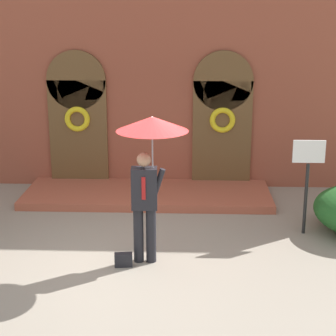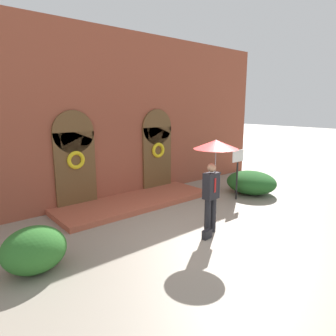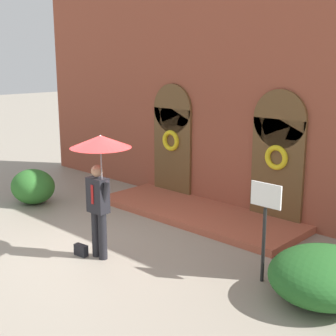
{
  "view_description": "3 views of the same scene",
  "coord_description": "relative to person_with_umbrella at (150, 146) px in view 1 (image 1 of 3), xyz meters",
  "views": [
    {
      "loc": [
        0.88,
        -8.27,
        3.93
      ],
      "look_at": [
        0.49,
        1.66,
        1.08
      ],
      "focal_mm": 60.0,
      "sensor_mm": 36.0,
      "label": 1
    },
    {
      "loc": [
        -5.26,
        -4.81,
        3.17
      ],
      "look_at": [
        0.2,
        1.63,
        1.41
      ],
      "focal_mm": 32.0,
      "sensor_mm": 36.0,
      "label": 2
    },
    {
      "loc": [
        6.82,
        -5.15,
        3.68
      ],
      "look_at": [
        0.21,
        1.83,
        1.43
      ],
      "focal_mm": 50.0,
      "sensor_mm": 36.0,
      "label": 3
    }
  ],
  "objects": [
    {
      "name": "ground_plane",
      "position": [
        -0.29,
        0.04,
        -1.91
      ],
      "size": [
        80.0,
        80.0,
        0.0
      ],
      "primitive_type": "plane",
      "color": "gray"
    },
    {
      "name": "building_facade",
      "position": [
        -0.29,
        4.19,
        0.77
      ],
      "size": [
        14.0,
        2.3,
        5.6
      ],
      "color": "brown",
      "rests_on": "ground"
    },
    {
      "name": "person_with_umbrella",
      "position": [
        0.0,
        0.0,
        0.0
      ],
      "size": [
        1.1,
        1.1,
        2.36
      ],
      "color": "black",
      "rests_on": "ground"
    },
    {
      "name": "handbag",
      "position": [
        -0.42,
        -0.2,
        -1.8
      ],
      "size": [
        0.29,
        0.15,
        0.22
      ],
      "primitive_type": "cube",
      "rotation": [
        0.0,
        0.0,
        0.11
      ],
      "color": "black",
      "rests_on": "ground"
    },
    {
      "name": "sign_post",
      "position": [
        2.67,
        1.28,
        -0.75
      ],
      "size": [
        0.56,
        0.06,
        1.72
      ],
      "color": "black",
      "rests_on": "ground"
    }
  ]
}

